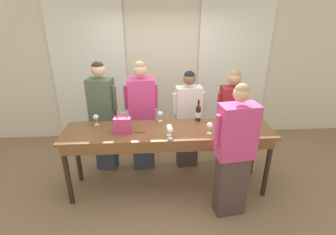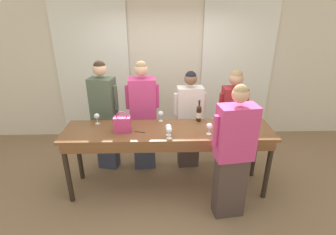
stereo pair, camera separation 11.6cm
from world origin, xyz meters
name	(u,v)px [view 1 (the left image)]	position (x,y,z in m)	size (l,w,h in m)	color
ground_plane	(168,187)	(0.00, 0.00, 0.00)	(18.00, 18.00, 0.00)	#846647
wall_back	(162,68)	(0.00, 1.83, 1.40)	(12.00, 0.06, 2.80)	beige
curtain_panel_left	(90,73)	(-1.39, 1.76, 1.34)	(1.37, 0.03, 2.69)	white
curtain_panel_right	(233,71)	(1.39, 1.76, 1.34)	(1.37, 0.03, 2.69)	white
tasting_bar	(168,137)	(0.00, -0.03, 0.87)	(2.89, 0.68, 0.98)	brown
wine_bottle	(198,113)	(0.46, 0.27, 1.10)	(0.07, 0.07, 0.32)	black
handbag	(122,125)	(-0.62, -0.05, 1.09)	(0.22, 0.13, 0.30)	#C63870
wine_glass_front_left	(160,114)	(-0.10, 0.29, 1.09)	(0.08, 0.08, 0.16)	white
wine_glass_front_mid	(170,130)	(0.01, -0.26, 1.09)	(0.08, 0.08, 0.16)	white
wine_glass_front_right	(210,126)	(0.54, -0.15, 1.09)	(0.08, 0.08, 0.16)	white
wine_glass_center_left	(242,120)	(1.03, 0.01, 1.09)	(0.08, 0.08, 0.16)	white
wine_glass_center_mid	(96,117)	(-1.02, 0.22, 1.09)	(0.08, 0.08, 0.16)	white
wine_glass_center_right	(170,127)	(0.00, -0.17, 1.09)	(0.08, 0.08, 0.16)	white
pen	(140,132)	(-0.38, -0.07, 0.98)	(0.15, 0.05, 0.01)	black
guest_olive_jacket	(103,116)	(-0.99, 0.59, 0.94)	(0.49, 0.31, 1.82)	#383D51
guest_pink_top	(142,117)	(-0.38, 0.59, 0.92)	(0.53, 0.31, 1.80)	#383D51
guest_cream_sweater	(188,119)	(0.36, 0.59, 0.85)	(0.51, 0.25, 1.65)	#473833
guest_striped_shirt	(230,118)	(1.05, 0.59, 0.87)	(0.47, 0.26, 1.66)	brown
host_pouring	(234,153)	(0.77, -0.55, 0.90)	(0.56, 0.31, 1.78)	#473833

